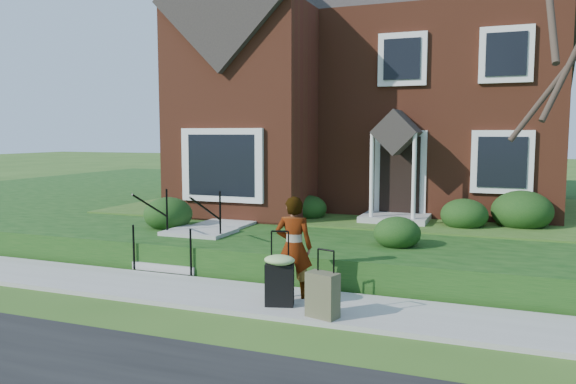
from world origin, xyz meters
The scene contains 10 objects.
ground centered at (0.00, 0.00, 0.00)m, with size 120.00×120.00×0.00m, color #2D5119.
sidewalk centered at (0.00, 0.00, 0.04)m, with size 60.00×1.60×0.08m, color #9E9B93.
terrace centered at (4.00, 10.90, 0.30)m, with size 44.00×20.00×0.60m, color #113B10.
walkway centered at (-2.50, 5.00, 0.63)m, with size 1.20×6.00×0.06m, color #9E9B93.
main_house centered at (-0.21, 9.61, 5.26)m, with size 10.40×10.20×9.40m.
front_steps centered at (-2.50, 1.84, 0.47)m, with size 1.40×2.02×1.50m.
foundation_shrubs centered at (-0.61, 4.90, 1.05)m, with size 10.01×4.34×1.07m.
woman centered at (0.48, 0.22, 0.92)m, with size 0.61×0.40×1.68m, color #999999.
suitcase_black centered at (0.43, -0.29, 0.54)m, with size 0.58×0.52×1.18m.
suitcase_olive centered at (1.23, -0.59, 0.42)m, with size 0.52×0.38×1.01m.
Camera 1 is at (3.65, -8.26, 2.77)m, focal length 35.00 mm.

